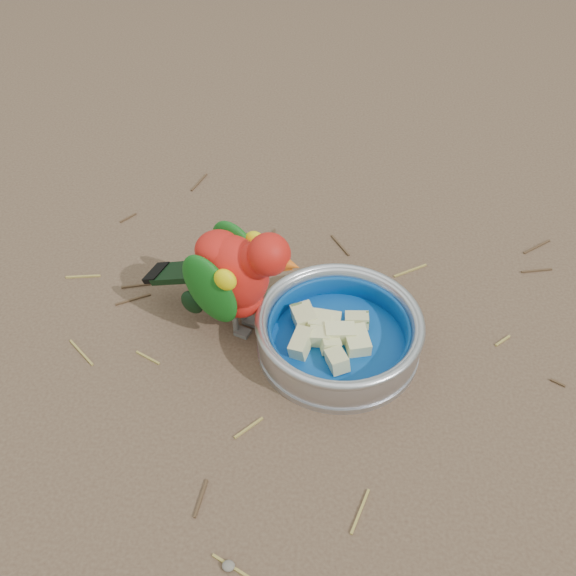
# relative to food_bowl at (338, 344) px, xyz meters

# --- Properties ---
(ground) EXTENTS (60.00, 60.00, 0.00)m
(ground) POSITION_rel_food_bowl_xyz_m (-0.01, -0.04, -0.01)
(ground) COLOR brown
(food_bowl) EXTENTS (0.23, 0.23, 0.02)m
(food_bowl) POSITION_rel_food_bowl_xyz_m (0.00, 0.00, 0.00)
(food_bowl) COLOR #B2B2BA
(food_bowl) RESTS_ON ground
(bowl_wall) EXTENTS (0.23, 0.23, 0.04)m
(bowl_wall) POSITION_rel_food_bowl_xyz_m (0.00, 0.00, 0.03)
(bowl_wall) COLOR #B2B2BA
(bowl_wall) RESTS_ON food_bowl
(fruit_wedges) EXTENTS (0.14, 0.14, 0.03)m
(fruit_wedges) POSITION_rel_food_bowl_xyz_m (0.00, -0.00, 0.02)
(fruit_wedges) COLOR beige
(fruit_wedges) RESTS_ON food_bowl
(lory_parrot) EXTENTS (0.25, 0.18, 0.18)m
(lory_parrot) POSITION_rel_food_bowl_xyz_m (-0.15, 0.03, 0.08)
(lory_parrot) COLOR red
(lory_parrot) RESTS_ON ground
(ground_debris) EXTENTS (0.90, 0.80, 0.01)m
(ground_debris) POSITION_rel_food_bowl_xyz_m (0.00, -0.02, -0.01)
(ground_debris) COLOR #9E8940
(ground_debris) RESTS_ON ground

